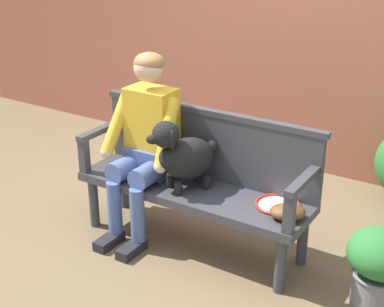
{
  "coord_description": "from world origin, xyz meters",
  "views": [
    {
      "loc": [
        1.8,
        -2.84,
        2.11
      ],
      "look_at": [
        0.0,
        0.0,
        0.69
      ],
      "focal_mm": 51.66,
      "sensor_mm": 36.0,
      "label": 1
    }
  ],
  "objects_px": {
    "dog_on_bench": "(183,155)",
    "garden_bench": "(192,195)",
    "baseball_glove": "(288,212)",
    "tennis_racket": "(280,203)",
    "person_seated": "(146,139)",
    "potted_plant": "(380,264)"
  },
  "relations": [
    {
      "from": "person_seated",
      "to": "dog_on_bench",
      "type": "xyz_separation_m",
      "value": [
        0.33,
        -0.04,
        -0.02
      ]
    },
    {
      "from": "baseball_glove",
      "to": "potted_plant",
      "type": "relative_size",
      "value": 0.44
    },
    {
      "from": "potted_plant",
      "to": "person_seated",
      "type": "bearing_deg",
      "value": -179.46
    },
    {
      "from": "tennis_racket",
      "to": "baseball_glove",
      "type": "relative_size",
      "value": 2.65
    },
    {
      "from": "person_seated",
      "to": "potted_plant",
      "type": "distance_m",
      "value": 1.71
    },
    {
      "from": "tennis_racket",
      "to": "potted_plant",
      "type": "distance_m",
      "value": 0.7
    },
    {
      "from": "potted_plant",
      "to": "dog_on_bench",
      "type": "bearing_deg",
      "value": -177.52
    },
    {
      "from": "dog_on_bench",
      "to": "baseball_glove",
      "type": "distance_m",
      "value": 0.79
    },
    {
      "from": "tennis_racket",
      "to": "potted_plant",
      "type": "relative_size",
      "value": 1.16
    },
    {
      "from": "tennis_racket",
      "to": "baseball_glove",
      "type": "height_order",
      "value": "baseball_glove"
    },
    {
      "from": "garden_bench",
      "to": "dog_on_bench",
      "type": "relative_size",
      "value": 3.3
    },
    {
      "from": "baseball_glove",
      "to": "potted_plant",
      "type": "bearing_deg",
      "value": -26.93
    },
    {
      "from": "garden_bench",
      "to": "person_seated",
      "type": "bearing_deg",
      "value": -178.68
    },
    {
      "from": "dog_on_bench",
      "to": "potted_plant",
      "type": "bearing_deg",
      "value": 2.48
    },
    {
      "from": "garden_bench",
      "to": "tennis_racket",
      "type": "height_order",
      "value": "tennis_racket"
    },
    {
      "from": "dog_on_bench",
      "to": "tennis_racket",
      "type": "relative_size",
      "value": 0.86
    },
    {
      "from": "dog_on_bench",
      "to": "tennis_racket",
      "type": "xyz_separation_m",
      "value": [
        0.65,
        0.15,
        -0.24
      ]
    },
    {
      "from": "tennis_racket",
      "to": "baseball_glove",
      "type": "bearing_deg",
      "value": -52.63
    },
    {
      "from": "dog_on_bench",
      "to": "garden_bench",
      "type": "bearing_deg",
      "value": 50.66
    },
    {
      "from": "baseball_glove",
      "to": "garden_bench",
      "type": "bearing_deg",
      "value": 143.76
    },
    {
      "from": "dog_on_bench",
      "to": "baseball_glove",
      "type": "height_order",
      "value": "dog_on_bench"
    },
    {
      "from": "person_seated",
      "to": "dog_on_bench",
      "type": "relative_size",
      "value": 2.62
    }
  ]
}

